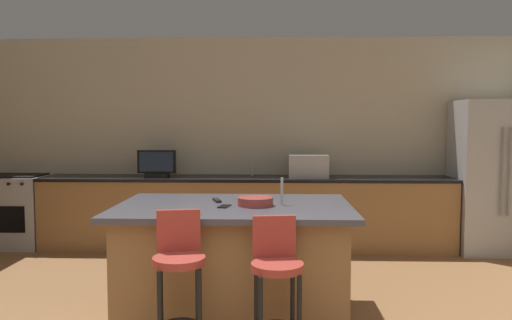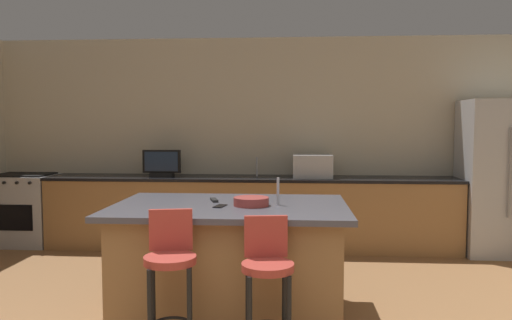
# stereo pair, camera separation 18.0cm
# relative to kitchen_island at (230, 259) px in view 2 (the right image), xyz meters

# --- Properties ---
(wall_back) EXTENTS (7.32, 0.12, 2.66)m
(wall_back) POSITION_rel_kitchen_island_xyz_m (0.04, 2.60, 0.86)
(wall_back) COLOR beige
(wall_back) RESTS_ON ground_plane
(counter_back) EXTENTS (5.08, 0.62, 0.90)m
(counter_back) POSITION_rel_kitchen_island_xyz_m (-0.02, 2.22, -0.02)
(counter_back) COLOR #9E7042
(counter_back) RESTS_ON ground_plane
(kitchen_island) EXTENTS (1.87, 1.23, 0.91)m
(kitchen_island) POSITION_rel_kitchen_island_xyz_m (0.00, 0.00, 0.00)
(kitchen_island) COLOR black
(kitchen_island) RESTS_ON ground_plane
(refrigerator) EXTENTS (0.86, 0.73, 1.84)m
(refrigerator) POSITION_rel_kitchen_island_xyz_m (2.96, 2.17, 0.45)
(refrigerator) COLOR #B7BABF
(refrigerator) RESTS_ON ground_plane
(range_oven) EXTENTS (0.74, 0.63, 0.92)m
(range_oven) POSITION_rel_kitchen_island_xyz_m (-2.94, 2.22, -0.01)
(range_oven) COLOR #B7BABF
(range_oven) RESTS_ON ground_plane
(microwave) EXTENTS (0.48, 0.36, 0.28)m
(microwave) POSITION_rel_kitchen_island_xyz_m (0.75, 2.22, 0.57)
(microwave) COLOR #B7BABF
(microwave) RESTS_ON counter_back
(tv_monitor) EXTENTS (0.47, 0.16, 0.34)m
(tv_monitor) POSITION_rel_kitchen_island_xyz_m (-1.12, 2.17, 0.58)
(tv_monitor) COLOR black
(tv_monitor) RESTS_ON counter_back
(sink_faucet_back) EXTENTS (0.02, 0.02, 0.24)m
(sink_faucet_back) POSITION_rel_kitchen_island_xyz_m (0.05, 2.32, 0.55)
(sink_faucet_back) COLOR #B2B2B7
(sink_faucet_back) RESTS_ON counter_back
(sink_faucet_island) EXTENTS (0.02, 0.02, 0.22)m
(sink_faucet_island) POSITION_rel_kitchen_island_xyz_m (0.38, 0.00, 0.56)
(sink_faucet_island) COLOR #B2B2B7
(sink_faucet_island) RESTS_ON kitchen_island
(bar_stool_left) EXTENTS (0.34, 0.36, 0.99)m
(bar_stool_left) POSITION_rel_kitchen_island_xyz_m (-0.30, -0.79, 0.13)
(bar_stool_left) COLOR #B23D33
(bar_stool_left) RESTS_ON ground_plane
(bar_stool_right) EXTENTS (0.34, 0.36, 0.95)m
(bar_stool_right) POSITION_rel_kitchen_island_xyz_m (0.34, -0.77, 0.10)
(bar_stool_right) COLOR #B23D33
(bar_stool_right) RESTS_ON ground_plane
(fruit_bowl) EXTENTS (0.28, 0.28, 0.07)m
(fruit_bowl) POSITION_rel_kitchen_island_xyz_m (0.17, -0.05, 0.48)
(fruit_bowl) COLOR #993833
(fruit_bowl) RESTS_ON kitchen_island
(cell_phone) EXTENTS (0.10, 0.16, 0.01)m
(cell_phone) POSITION_rel_kitchen_island_xyz_m (-0.06, -0.11, 0.45)
(cell_phone) COLOR black
(cell_phone) RESTS_ON kitchen_island
(tv_remote) EXTENTS (0.09, 0.18, 0.02)m
(tv_remote) POSITION_rel_kitchen_island_xyz_m (-0.15, 0.16, 0.46)
(tv_remote) COLOR black
(tv_remote) RESTS_ON kitchen_island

